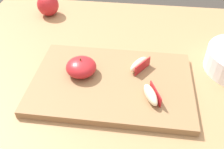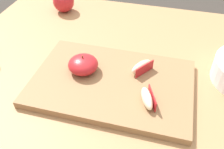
# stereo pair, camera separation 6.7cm
# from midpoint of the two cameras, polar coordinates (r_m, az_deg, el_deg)

# --- Properties ---
(dining_table) EXTENTS (1.13, 0.95, 0.76)m
(dining_table) POSITION_cam_midpoint_polar(r_m,az_deg,el_deg) (0.80, 4.81, -6.62)
(dining_table) COLOR #9E754C
(dining_table) RESTS_ON ground_plane
(cutting_board) EXTENTS (0.43, 0.29, 0.02)m
(cutting_board) POSITION_cam_midpoint_polar(r_m,az_deg,el_deg) (0.69, 2.78, -2.03)
(cutting_board) COLOR olive
(cutting_board) RESTS_ON dining_table
(apple_half_skin_up) EXTENTS (0.08, 0.08, 0.05)m
(apple_half_skin_up) POSITION_cam_midpoint_polar(r_m,az_deg,el_deg) (0.70, -3.89, 2.19)
(apple_half_skin_up) COLOR #B21E23
(apple_half_skin_up) RESTS_ON cutting_board
(apple_wedge_near_knife) EXTENTS (0.05, 0.07, 0.03)m
(apple_wedge_near_knife) POSITION_cam_midpoint_polar(r_m,az_deg,el_deg) (0.62, 11.14, -5.50)
(apple_wedge_near_knife) COLOR beige
(apple_wedge_near_knife) RESTS_ON cutting_board
(apple_wedge_right) EXTENTS (0.06, 0.07, 0.03)m
(apple_wedge_right) POSITION_cam_midpoint_polar(r_m,az_deg,el_deg) (0.71, 9.47, 1.61)
(apple_wedge_right) COLOR beige
(apple_wedge_right) RESTS_ON cutting_board
(whole_apple_crimson) EXTENTS (0.08, 0.08, 0.09)m
(whole_apple_crimson) POSITION_cam_midpoint_polar(r_m,az_deg,el_deg) (1.05, -9.14, 16.03)
(whole_apple_crimson) COLOR #B21E23
(whole_apple_crimson) RESTS_ON dining_table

